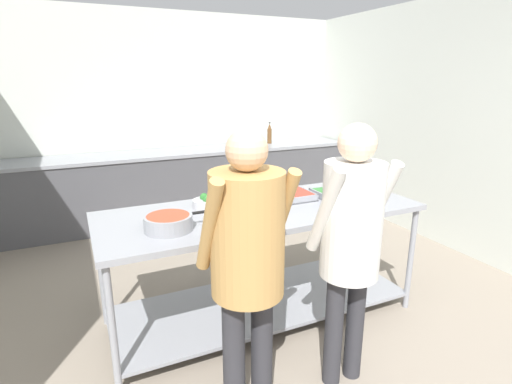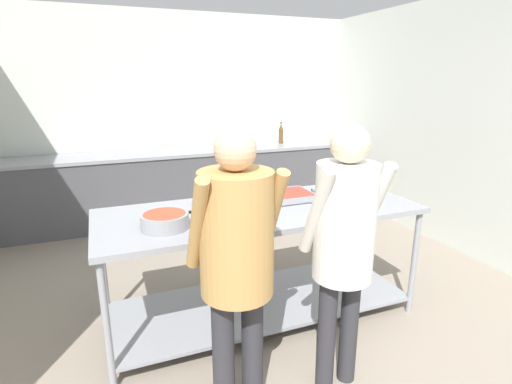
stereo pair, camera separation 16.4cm
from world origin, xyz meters
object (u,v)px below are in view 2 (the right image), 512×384
object	(u,v)px
guest_serving_left	(237,248)
water_bottle	(281,134)
sauce_pan	(165,220)
broccoli_bowl	(207,202)
serving_tray_vegetables	(344,194)
serving_tray_roast	(285,197)
plate_stack	(236,197)
guest_serving_right	(344,233)

from	to	relation	value
guest_serving_left	water_bottle	bearing A→B (deg)	61.55
sauce_pan	broccoli_bowl	xyz separation A→B (m)	(0.36, 0.34, -0.02)
serving_tray_vegetables	serving_tray_roast	bearing A→B (deg)	165.26
broccoli_bowl	water_bottle	bearing A→B (deg)	54.34
plate_stack	guest_serving_left	xyz separation A→B (m)	(-0.35, -1.05, 0.05)
water_bottle	serving_tray_vegetables	bearing A→B (deg)	-104.22
guest_serving_right	plate_stack	bearing A→B (deg)	103.07
sauce_pan	serving_tray_vegetables	bearing A→B (deg)	6.33
serving_tray_roast	serving_tray_vegetables	distance (m)	0.48
plate_stack	guest_serving_right	distance (m)	1.14
water_bottle	guest_serving_left	bearing A→B (deg)	-118.45
guest_serving_left	guest_serving_right	distance (m)	0.61
plate_stack	guest_serving_left	size ratio (longest dim) A/B	0.14
plate_stack	guest_serving_right	bearing A→B (deg)	-76.93
serving_tray_vegetables	guest_serving_right	xyz separation A→B (m)	(-0.57, -0.85, 0.07)
broccoli_bowl	guest_serving_left	world-z (taller)	guest_serving_left
plate_stack	serving_tray_roast	world-z (taller)	serving_tray_roast
broccoli_bowl	guest_serving_right	size ratio (longest dim) A/B	0.13
plate_stack	serving_tray_roast	bearing A→B (deg)	-21.35
sauce_pan	guest_serving_left	world-z (taller)	guest_serving_left
plate_stack	serving_tray_vegetables	world-z (taller)	serving_tray_vegetables
broccoli_bowl	serving_tray_roast	size ratio (longest dim) A/B	0.50
guest_serving_left	plate_stack	bearing A→B (deg)	71.53
sauce_pan	serving_tray_roast	size ratio (longest dim) A/B	1.03
plate_stack	broccoli_bowl	bearing A→B (deg)	-161.79
broccoli_bowl	plate_stack	world-z (taller)	broccoli_bowl
broccoli_bowl	plate_stack	distance (m)	0.27
water_bottle	sauce_pan	bearing A→B (deg)	-127.23
serving_tray_roast	guest_serving_right	size ratio (longest dim) A/B	0.27
sauce_pan	serving_tray_roast	bearing A→B (deg)	16.11
guest_serving_left	guest_serving_right	bearing A→B (deg)	-6.04
guest_serving_right	water_bottle	world-z (taller)	guest_serving_right
broccoli_bowl	guest_serving_right	bearing A→B (deg)	-63.51
serving_tray_roast	serving_tray_vegetables	bearing A→B (deg)	-14.74
guest_serving_right	sauce_pan	bearing A→B (deg)	141.79
serving_tray_roast	guest_serving_right	xyz separation A→B (m)	(-0.10, -0.97, 0.07)
plate_stack	serving_tray_roast	distance (m)	0.39
serving_tray_vegetables	water_bottle	size ratio (longest dim) A/B	1.42
serving_tray_roast	water_bottle	bearing A→B (deg)	65.64
serving_tray_roast	water_bottle	distance (m)	2.73
sauce_pan	guest_serving_left	bearing A→B (deg)	-66.90
plate_stack	serving_tray_roast	size ratio (longest dim) A/B	0.52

